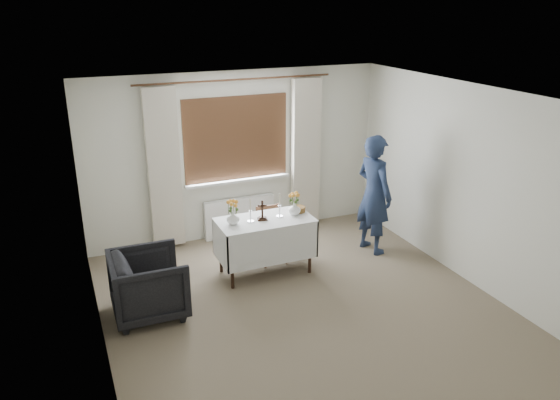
{
  "coord_description": "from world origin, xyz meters",
  "views": [
    {
      "loc": [
        -2.46,
        -4.97,
        3.44
      ],
      "look_at": [
        0.04,
        0.92,
        1.08
      ],
      "focal_mm": 35.0,
      "sensor_mm": 36.0,
      "label": 1
    }
  ],
  "objects_px": {
    "armchair": "(149,285)",
    "person": "(374,194)",
    "altar_table": "(265,246)",
    "flower_vase_right": "(294,209)",
    "flower_vase_left": "(233,218)",
    "wooden_cross": "(262,210)",
    "wooden_chair": "(272,235)"
  },
  "relations": [
    {
      "from": "wooden_cross",
      "to": "altar_table",
      "type": "bearing_deg",
      "value": 23.49
    },
    {
      "from": "wooden_cross",
      "to": "flower_vase_left",
      "type": "relative_size",
      "value": 1.56
    },
    {
      "from": "armchair",
      "to": "person",
      "type": "distance_m",
      "value": 3.34
    },
    {
      "from": "person",
      "to": "flower_vase_left",
      "type": "distance_m",
      "value": 2.1
    },
    {
      "from": "armchair",
      "to": "flower_vase_right",
      "type": "height_order",
      "value": "flower_vase_right"
    },
    {
      "from": "armchair",
      "to": "flower_vase_right",
      "type": "xyz_separation_m",
      "value": [
        2.02,
        0.44,
        0.47
      ]
    },
    {
      "from": "armchair",
      "to": "person",
      "type": "bearing_deg",
      "value": -80.71
    },
    {
      "from": "wooden_chair",
      "to": "flower_vase_left",
      "type": "distance_m",
      "value": 0.82
    },
    {
      "from": "flower_vase_left",
      "to": "flower_vase_right",
      "type": "bearing_deg",
      "value": -0.72
    },
    {
      "from": "wooden_chair",
      "to": "person",
      "type": "relative_size",
      "value": 0.46
    },
    {
      "from": "altar_table",
      "to": "flower_vase_right",
      "type": "height_order",
      "value": "flower_vase_right"
    },
    {
      "from": "altar_table",
      "to": "person",
      "type": "xyz_separation_m",
      "value": [
        1.67,
        0.05,
        0.48
      ]
    },
    {
      "from": "altar_table",
      "to": "person",
      "type": "distance_m",
      "value": 1.74
    },
    {
      "from": "armchair",
      "to": "flower_vase_right",
      "type": "relative_size",
      "value": 4.89
    },
    {
      "from": "person",
      "to": "armchair",
      "type": "bearing_deg",
      "value": 87.42
    },
    {
      "from": "wooden_cross",
      "to": "flower_vase_right",
      "type": "relative_size",
      "value": 1.57
    },
    {
      "from": "wooden_chair",
      "to": "wooden_cross",
      "type": "height_order",
      "value": "wooden_cross"
    },
    {
      "from": "wooden_chair",
      "to": "person",
      "type": "distance_m",
      "value": 1.56
    },
    {
      "from": "altar_table",
      "to": "person",
      "type": "bearing_deg",
      "value": 1.77
    },
    {
      "from": "altar_table",
      "to": "wooden_chair",
      "type": "bearing_deg",
      "value": 52.92
    },
    {
      "from": "person",
      "to": "wooden_cross",
      "type": "xyz_separation_m",
      "value": [
        -1.71,
        -0.06,
        0.04
      ]
    },
    {
      "from": "wooden_chair",
      "to": "armchair",
      "type": "bearing_deg",
      "value": -158.44
    },
    {
      "from": "flower_vase_right",
      "to": "flower_vase_left",
      "type": "bearing_deg",
      "value": 179.28
    },
    {
      "from": "wooden_cross",
      "to": "flower_vase_left",
      "type": "distance_m",
      "value": 0.39
    },
    {
      "from": "wooden_cross",
      "to": "flower_vase_right",
      "type": "height_order",
      "value": "wooden_cross"
    },
    {
      "from": "person",
      "to": "flower_vase_right",
      "type": "relative_size",
      "value": 10.08
    },
    {
      "from": "person",
      "to": "flower_vase_right",
      "type": "xyz_separation_m",
      "value": [
        -1.25,
        -0.05,
        -0.01
      ]
    },
    {
      "from": "flower_vase_left",
      "to": "wooden_cross",
      "type": "bearing_deg",
      "value": -2.66
    },
    {
      "from": "wooden_chair",
      "to": "wooden_cross",
      "type": "relative_size",
      "value": 2.95
    },
    {
      "from": "flower_vase_left",
      "to": "flower_vase_right",
      "type": "relative_size",
      "value": 1.01
    },
    {
      "from": "altar_table",
      "to": "flower_vase_right",
      "type": "xyz_separation_m",
      "value": [
        0.42,
        0.0,
        0.47
      ]
    },
    {
      "from": "person",
      "to": "flower_vase_left",
      "type": "height_order",
      "value": "person"
    }
  ]
}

